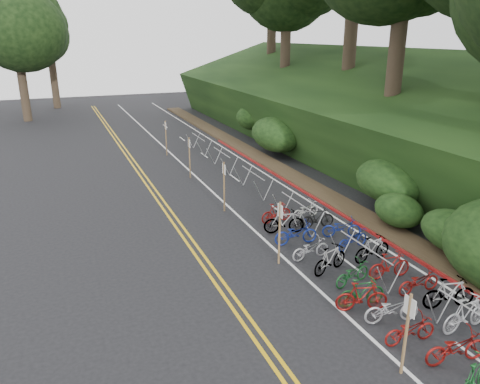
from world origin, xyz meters
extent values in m
plane|color=black|center=(0.00, 0.00, 0.00)|extent=(120.00, 120.00, 0.00)
cube|color=gold|center=(-2.15, 10.00, 0.00)|extent=(0.12, 80.00, 0.01)
cube|color=gold|center=(-1.85, 10.00, 0.00)|extent=(0.12, 80.00, 0.01)
cube|color=silver|center=(1.00, 10.00, 0.00)|extent=(0.12, 80.00, 0.01)
cube|color=silver|center=(5.20, 10.00, 0.00)|extent=(0.12, 80.00, 0.01)
cube|color=silver|center=(3.10, -2.00, 0.00)|extent=(0.10, 1.60, 0.01)
cube|color=silver|center=(3.10, 4.00, 0.00)|extent=(0.10, 1.60, 0.01)
cube|color=silver|center=(3.10, 10.00, 0.00)|extent=(0.10, 1.60, 0.01)
cube|color=silver|center=(3.10, 16.00, 0.00)|extent=(0.10, 1.60, 0.01)
cube|color=silver|center=(3.10, 22.00, 0.00)|extent=(0.10, 1.60, 0.01)
cube|color=silver|center=(3.10, 28.00, 0.00)|extent=(0.10, 1.60, 0.01)
cube|color=silver|center=(3.10, 34.00, 0.00)|extent=(0.10, 1.60, 0.01)
cube|color=maroon|center=(5.70, 12.00, 0.05)|extent=(0.25, 28.00, 0.10)
cube|color=black|center=(13.50, 22.00, 2.80)|extent=(12.32, 44.00, 9.11)
cube|color=#382819|center=(6.40, 22.00, 0.08)|extent=(1.40, 44.00, 0.16)
ellipsoid|color=#284C19|center=(7.20, 3.00, 1.04)|extent=(2.00, 2.80, 1.60)
ellipsoid|color=#284C19|center=(8.00, 8.00, 1.55)|extent=(2.60, 3.64, 2.08)
ellipsoid|color=#284C19|center=(9.20, 14.00, 1.99)|extent=(2.20, 3.08, 1.76)
ellipsoid|color=#284C19|center=(7.80, 20.00, 1.56)|extent=(3.00, 4.20, 2.40)
ellipsoid|color=#284C19|center=(8.50, 26.00, 1.73)|extent=(2.40, 3.36, 1.92)
ellipsoid|color=#284C19|center=(9.80, 30.00, 2.41)|extent=(2.80, 3.92, 2.24)
ellipsoid|color=#284C19|center=(7.00, 6.00, 0.90)|extent=(1.80, 2.52, 1.44)
ellipsoid|color=#284C19|center=(10.00, 18.00, 2.60)|extent=(3.20, 4.48, 2.56)
cylinder|color=#2D2319|center=(11.00, 12.00, 6.13)|extent=(0.89, 0.89, 7.26)
cylinder|color=#2D2319|center=(13.50, 20.00, 7.31)|extent=(0.94, 0.94, 8.23)
cylinder|color=#2D2319|center=(12.50, 28.00, 6.19)|extent=(0.86, 0.86, 6.78)
cylinder|color=#2D2319|center=(15.00, 36.00, 7.37)|extent=(0.91, 0.91, 7.75)
cylinder|color=#2D2319|center=(-9.00, 42.00, 3.15)|extent=(0.84, 0.84, 6.29)
ellipsoid|color=black|center=(-9.00, 42.00, 8.87)|extent=(8.61, 8.61, 8.18)
cylinder|color=#2D2319|center=(-6.00, 50.00, 2.90)|extent=(0.81, 0.81, 5.81)
ellipsoid|color=black|center=(-6.00, 50.00, 8.07)|extent=(7.53, 7.53, 7.15)
cylinder|color=#999B9E|center=(3.28, -1.55, 1.14)|extent=(0.05, 2.66, 0.05)
cylinder|color=#999B9E|center=(3.00, -0.32, 0.57)|extent=(0.57, 0.04, 1.12)
cylinder|color=#999B9E|center=(3.56, -0.32, 0.57)|extent=(0.57, 0.04, 1.12)
cylinder|color=#999B9E|center=(3.00, 3.00, 1.15)|extent=(0.05, 3.00, 0.05)
cylinder|color=#999B9E|center=(2.72, 1.60, 0.57)|extent=(0.58, 0.04, 1.13)
cylinder|color=#999B9E|center=(3.28, 1.60, 0.57)|extent=(0.58, 0.04, 1.13)
cylinder|color=#999B9E|center=(2.72, 4.40, 0.57)|extent=(0.58, 0.04, 1.13)
cylinder|color=#999B9E|center=(3.28, 4.40, 0.57)|extent=(0.58, 0.04, 1.13)
cylinder|color=#999B9E|center=(3.00, 8.00, 1.15)|extent=(0.05, 3.00, 0.05)
cylinder|color=#999B9E|center=(2.72, 6.60, 0.57)|extent=(0.58, 0.04, 1.13)
cylinder|color=#999B9E|center=(3.28, 6.60, 0.57)|extent=(0.58, 0.04, 1.13)
cylinder|color=#999B9E|center=(2.72, 9.40, 0.57)|extent=(0.58, 0.04, 1.13)
cylinder|color=#999B9E|center=(3.28, 9.40, 0.57)|extent=(0.58, 0.04, 1.13)
cylinder|color=#999B9E|center=(3.00, 13.00, 1.15)|extent=(0.05, 3.00, 0.05)
cylinder|color=#999B9E|center=(2.72, 11.60, 0.57)|extent=(0.58, 0.04, 1.13)
cylinder|color=#999B9E|center=(3.28, 11.60, 0.57)|extent=(0.58, 0.04, 1.13)
cylinder|color=#999B9E|center=(2.72, 14.40, 0.57)|extent=(0.58, 0.04, 1.13)
cylinder|color=#999B9E|center=(3.28, 14.40, 0.57)|extent=(0.58, 0.04, 1.13)
cylinder|color=#999B9E|center=(3.00, 18.00, 1.15)|extent=(0.05, 3.00, 0.05)
cylinder|color=#999B9E|center=(2.72, 16.60, 0.57)|extent=(0.58, 0.04, 1.13)
cylinder|color=#999B9E|center=(3.28, 16.60, 0.57)|extent=(0.58, 0.04, 1.13)
cylinder|color=#999B9E|center=(2.72, 19.40, 0.57)|extent=(0.58, 0.04, 1.13)
cylinder|color=#999B9E|center=(3.28, 19.40, 0.57)|extent=(0.58, 0.04, 1.13)
cylinder|color=#999B9E|center=(3.00, 23.00, 1.15)|extent=(0.05, 3.00, 0.05)
cylinder|color=#999B9E|center=(2.72, 21.60, 0.57)|extent=(0.58, 0.04, 1.13)
cylinder|color=#999B9E|center=(3.28, 21.60, 0.57)|extent=(0.58, 0.04, 1.13)
cylinder|color=#999B9E|center=(2.72, 24.40, 0.57)|extent=(0.58, 0.04, 1.13)
cylinder|color=#999B9E|center=(3.28, 24.40, 0.57)|extent=(0.58, 0.04, 1.13)
cylinder|color=brown|center=(0.82, -1.65, 1.16)|extent=(0.08, 0.08, 2.33)
cube|color=silver|center=(0.82, -1.65, 1.98)|extent=(0.02, 0.40, 0.50)
cylinder|color=brown|center=(0.60, 5.00, 1.25)|extent=(0.08, 0.08, 2.50)
cube|color=silver|center=(0.60, 5.00, 2.15)|extent=(0.02, 0.40, 0.50)
cylinder|color=brown|center=(0.60, 11.00, 1.25)|extent=(0.08, 0.08, 2.50)
cube|color=silver|center=(0.60, 11.00, 2.15)|extent=(0.02, 0.40, 0.50)
cylinder|color=brown|center=(0.60, 17.00, 1.25)|extent=(0.08, 0.08, 2.50)
cube|color=silver|center=(0.60, 17.00, 2.15)|extent=(0.02, 0.40, 0.50)
cylinder|color=brown|center=(0.60, 23.00, 1.25)|extent=(0.08, 0.08, 2.50)
cube|color=silver|center=(0.60, 23.00, 2.15)|extent=(0.02, 0.40, 0.50)
imported|color=maroon|center=(1.57, 1.14, 0.50)|extent=(0.98, 1.74, 1.01)
imported|color=#144C1E|center=(1.95, -2.89, 0.50)|extent=(0.98, 1.72, 1.00)
imported|color=maroon|center=(2.40, -1.85, 0.48)|extent=(0.87, 1.89, 0.96)
imported|color=maroon|center=(1.86, -0.72, 0.43)|extent=(0.67, 1.66, 0.86)
imported|color=#9E9EA3|center=(3.80, -0.85, 0.55)|extent=(0.63, 1.86, 1.10)
imported|color=#9E9EA3|center=(2.05, 0.30, 0.46)|extent=(0.94, 1.83, 0.92)
imported|color=slate|center=(4.24, 0.24, 0.54)|extent=(0.89, 1.85, 1.07)
imported|color=#144C1E|center=(1.76, 1.40, 0.49)|extent=(0.64, 1.66, 0.98)
imported|color=maroon|center=(4.01, 1.32, 0.44)|extent=(0.59, 1.66, 0.87)
imported|color=#144C1E|center=(2.27, 2.65, 0.42)|extent=(0.94, 1.71, 0.85)
imported|color=maroon|center=(3.76, 2.51, 0.50)|extent=(0.62, 1.69, 1.00)
imported|color=slate|center=(2.03, 3.69, 0.52)|extent=(1.02, 1.81, 1.05)
imported|color=slate|center=(4.02, 3.85, 0.52)|extent=(0.69, 1.77, 1.04)
imported|color=#9E9EA3|center=(1.92, 4.90, 0.43)|extent=(0.71, 1.68, 0.86)
imported|color=navy|center=(3.96, 5.04, 0.43)|extent=(0.93, 1.72, 0.86)
imported|color=navy|center=(2.03, 6.30, 0.49)|extent=(0.87, 1.92, 0.97)
imported|color=navy|center=(4.19, 6.19, 0.44)|extent=(1.12, 1.77, 0.88)
imported|color=slate|center=(2.10, 7.49, 0.54)|extent=(0.97, 1.88, 1.09)
imported|color=black|center=(3.72, 7.42, 0.49)|extent=(0.62, 1.68, 0.99)
imported|color=maroon|center=(2.33, 8.74, 0.47)|extent=(0.61, 1.62, 0.95)
imported|color=beige|center=(3.83, 8.67, 0.42)|extent=(0.92, 1.68, 0.84)
camera|label=1|loc=(-6.77, -9.31, 8.33)|focal=35.00mm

